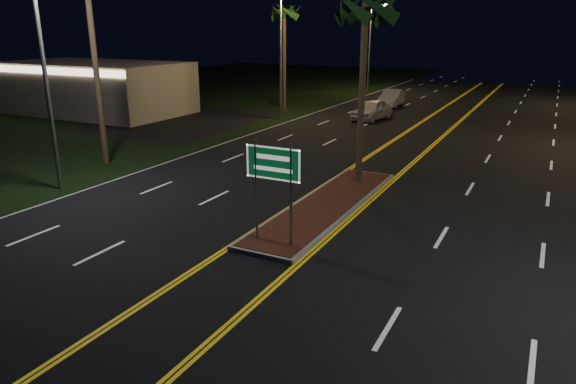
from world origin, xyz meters
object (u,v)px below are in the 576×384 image
Objects in this scene: streetlight_left_far at (373,37)px; streetlight_left_near at (49,52)px; commercial_building at (93,87)px; car_far at (392,97)px; car_near at (372,108)px; median_island at (327,205)px; streetlight_left_mid at (285,41)px; palm_median at (366,8)px; palm_left_far at (284,12)px; highway_sign at (273,173)px.

streetlight_left_near is at bearing -90.00° from streetlight_left_far.
car_far is at bearing 35.36° from commercial_building.
commercial_building is 3.00× the size of car_far.
median_island is at bearing -68.13° from car_near.
streetlight_left_near is 1.73× the size of car_near.
streetlight_left_mid is 1.08× the size of palm_median.
commercial_building is at bearing -165.39° from streetlight_left_mid.
palm_left_far is 1.69× the size of car_near.
streetlight_left_far reaches higher than palm_median.
car_near reaches higher than median_island.
highway_sign reaches higher than car_near.
commercial_building is 2.88× the size of car_near.
streetlight_left_mid is (-10.61, 17.00, 5.57)m from median_island.
commercial_building is (-26.00, 12.99, 1.92)m from median_island.
palm_median is (10.61, -33.50, 1.62)m from streetlight_left_far.
car_far is (5.07, 30.50, -4.82)m from streetlight_left_near.
median_island is at bearing 90.00° from highway_sign.
palm_left_far is at bearing 118.67° from streetlight_left_mid.
streetlight_left_mid is (0.00, 20.00, 0.00)m from streetlight_left_near.
median_island is 1.16× the size of palm_left_far.
streetlight_left_near is at bearing -164.22° from median_island.
streetlight_left_far is (-10.61, 37.00, 5.57)m from median_island.
streetlight_left_mid is at bearing -145.07° from car_near.
streetlight_left_far is (15.39, 24.01, 3.65)m from commercial_building.
streetlight_left_mid is 17.25m from palm_median.
palm_left_far is (-12.80, 17.50, 0.47)m from palm_median.
streetlight_left_mid is at bearing 116.59° from highway_sign.
median_island is 1.14× the size of streetlight_left_mid.
car_near is (5.77, 2.91, -4.79)m from streetlight_left_mid.
car_near is (21.15, 6.92, -1.13)m from commercial_building.
median_island is 29.13m from commercial_building.
highway_sign is 23.93m from streetlight_left_mid.
commercial_building is at bearing -122.65° from streetlight_left_far.
palm_median is 0.94× the size of palm_left_far.
highway_sign is 0.21× the size of commercial_building.
commercial_building is at bearing -147.67° from car_far.
palm_left_far is at bearing 121.36° from median_island.
car_far is (-0.70, 7.60, -0.04)m from car_near.
car_near is at bearing -87.75° from car_far.
median_island is 1.14× the size of streetlight_left_far.
median_island is 0.68× the size of commercial_building.
streetlight_left_near is at bearing -102.46° from car_far.
highway_sign is at bearing -90.00° from palm_median.
palm_median reaches higher than car_near.
median_island is 8.00m from palm_median.
commercial_building is at bearing 159.95° from palm_median.
palm_left_far is at bearing 116.92° from highway_sign.
car_far is at bearing 41.88° from palm_left_far.
highway_sign is 0.61× the size of car_near.
streetlight_left_far reaches higher than car_near.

